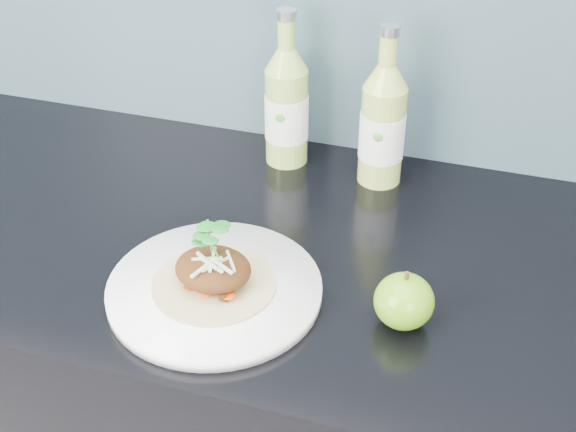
{
  "coord_description": "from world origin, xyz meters",
  "views": [
    {
      "loc": [
        0.22,
        0.84,
        1.58
      ],
      "look_at": [
        -0.02,
        1.62,
        1.0
      ],
      "focal_mm": 50.0,
      "sensor_mm": 36.0,
      "label": 1
    }
  ],
  "objects_px": {
    "dinner_plate": "(215,290)",
    "cider_bottle_left": "(287,106)",
    "green_apple": "(404,301)",
    "cider_bottle_right": "(383,125)"
  },
  "relations": [
    {
      "from": "green_apple",
      "to": "cider_bottle_left",
      "type": "bearing_deg",
      "value": 127.37
    },
    {
      "from": "dinner_plate",
      "to": "cider_bottle_left",
      "type": "height_order",
      "value": "cider_bottle_left"
    },
    {
      "from": "dinner_plate",
      "to": "cider_bottle_left",
      "type": "bearing_deg",
      "value": 91.87
    },
    {
      "from": "green_apple",
      "to": "cider_bottle_right",
      "type": "height_order",
      "value": "cider_bottle_right"
    },
    {
      "from": "green_apple",
      "to": "cider_bottle_right",
      "type": "bearing_deg",
      "value": 106.91
    },
    {
      "from": "dinner_plate",
      "to": "green_apple",
      "type": "height_order",
      "value": "green_apple"
    },
    {
      "from": "green_apple",
      "to": "cider_bottle_left",
      "type": "height_order",
      "value": "cider_bottle_left"
    },
    {
      "from": "dinner_plate",
      "to": "cider_bottle_right",
      "type": "distance_m",
      "value": 0.37
    },
    {
      "from": "green_apple",
      "to": "cider_bottle_left",
      "type": "xyz_separation_m",
      "value": [
        -0.25,
        0.33,
        0.06
      ]
    },
    {
      "from": "dinner_plate",
      "to": "cider_bottle_right",
      "type": "bearing_deg",
      "value": 66.66
    }
  ]
}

